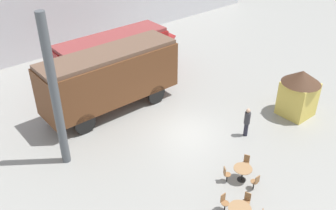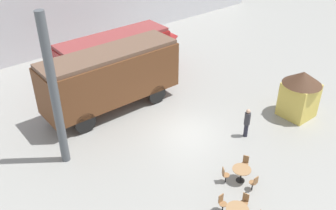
# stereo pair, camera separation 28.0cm
# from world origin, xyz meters

# --- Properties ---
(ground_plane) EXTENTS (80.00, 80.00, 0.00)m
(ground_plane) POSITION_xyz_m (0.00, 0.00, 0.00)
(ground_plane) COLOR gray
(streamlined_locomotive) EXTENTS (10.00, 2.51, 3.35)m
(streamlined_locomotive) POSITION_xyz_m (1.15, 8.21, 1.99)
(streamlined_locomotive) COLOR maroon
(streamlined_locomotive) RESTS_ON ground_plane
(passenger_coach_wooden) EXTENTS (8.68, 2.55, 3.99)m
(passenger_coach_wooden) POSITION_xyz_m (-1.90, 4.86, 2.38)
(passenger_coach_wooden) COLOR brown
(passenger_coach_wooden) RESTS_ON ground_plane
(cafe_table_mid) EXTENTS (0.91, 0.91, 0.73)m
(cafe_table_mid) POSITION_xyz_m (-0.60, -4.71, 0.59)
(cafe_table_mid) COLOR black
(cafe_table_mid) RESTS_ON ground_plane
(cafe_chair_0) EXTENTS (0.36, 0.36, 0.87)m
(cafe_chair_0) POSITION_xyz_m (-2.70, -5.44, 0.51)
(cafe_chair_0) COLOR black
(cafe_chair_0) RESTS_ON ground_plane
(cafe_chair_4) EXTENTS (0.39, 0.37, 0.87)m
(cafe_chair_4) POSITION_xyz_m (-1.87, -6.03, 0.51)
(cafe_chair_4) COLOR black
(cafe_chair_4) RESTS_ON ground_plane
(cafe_chair_5) EXTENTS (0.40, 0.39, 0.87)m
(cafe_chair_5) POSITION_xyz_m (0.13, -4.32, 0.51)
(cafe_chair_5) COLOR black
(cafe_chair_5) RESTS_ON ground_plane
(cafe_chair_6) EXTENTS (0.40, 0.39, 0.87)m
(cafe_chair_6) POSITION_xyz_m (-1.30, -4.27, 0.51)
(cafe_chair_6) COLOR black
(cafe_chair_6) RESTS_ON ground_plane
(cafe_chair_7) EXTENTS (0.36, 0.36, 0.87)m
(cafe_chair_7) POSITION_xyz_m (-0.64, -5.53, 0.51)
(cafe_chair_7) COLOR black
(cafe_chair_7) RESTS_ON ground_plane
(visitor_person) EXTENTS (0.34, 0.34, 1.80)m
(visitor_person) POSITION_xyz_m (2.40, -2.41, 0.98)
(visitor_person) COLOR #262633
(visitor_person) RESTS_ON ground_plane
(ticket_kiosk) EXTENTS (2.34, 2.34, 3.00)m
(ticket_kiosk) POSITION_xyz_m (6.53, -2.91, 1.67)
(ticket_kiosk) COLOR #DBC151
(ticket_kiosk) RESTS_ON ground_plane
(support_pillar) EXTENTS (0.44, 0.44, 8.00)m
(support_pillar) POSITION_xyz_m (-6.53, 2.15, 4.00)
(support_pillar) COLOR #4C5156
(support_pillar) RESTS_ON ground_plane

